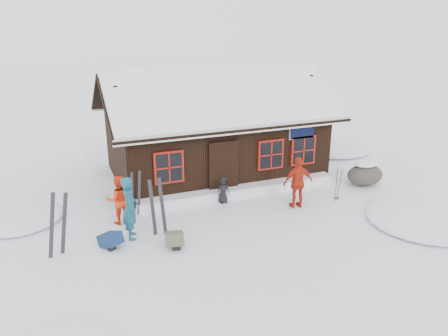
# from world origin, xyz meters

# --- Properties ---
(ground) EXTENTS (120.00, 120.00, 0.00)m
(ground) POSITION_xyz_m (0.00, 0.00, 0.00)
(ground) COLOR white
(ground) RESTS_ON ground
(mountain_hut) EXTENTS (8.90, 6.09, 4.42)m
(mountain_hut) POSITION_xyz_m (1.50, 4.98, 1.58)
(mountain_hut) COLOR black
(mountain_hut) RESTS_ON ground
(snow_drift) EXTENTS (7.60, 0.60, 0.35)m
(snow_drift) POSITION_xyz_m (1.50, 2.25, 0.17)
(snow_drift) COLOR white
(snow_drift) RESTS_ON ground
(snow_mounds) EXTENTS (20.60, 13.20, 0.48)m
(snow_mounds) POSITION_xyz_m (1.65, 1.86, 0.00)
(snow_mounds) COLOR white
(snow_mounds) RESTS_ON ground
(skier_teal) EXTENTS (0.54, 0.75, 1.90)m
(skier_teal) POSITION_xyz_m (-2.81, 0.47, 0.95)
(skier_teal) COLOR navy
(skier_teal) RESTS_ON ground
(skier_orange_left) EXTENTS (0.78, 0.62, 1.58)m
(skier_orange_left) POSITION_xyz_m (-2.96, 1.60, 0.79)
(skier_orange_left) COLOR red
(skier_orange_left) RESTS_ON ground
(skier_orange_right) EXTENTS (1.09, 0.54, 1.80)m
(skier_orange_right) POSITION_xyz_m (2.86, 0.54, 0.90)
(skier_orange_right) COLOR #B02512
(skier_orange_right) RESTS_ON ground
(skier_crouched) EXTENTS (0.49, 0.35, 0.94)m
(skier_crouched) POSITION_xyz_m (0.66, 1.84, 0.47)
(skier_crouched) COLOR black
(skier_crouched) RESTS_ON ground
(boulder) EXTENTS (1.46, 1.09, 0.84)m
(boulder) POSITION_xyz_m (6.40, 1.40, 0.43)
(boulder) COLOR #4B423C
(boulder) RESTS_ON ground
(ski_pair_left) EXTENTS (0.70, 0.18, 1.88)m
(ski_pair_left) POSITION_xyz_m (-4.80, 0.21, 0.90)
(ski_pair_left) COLOR black
(ski_pair_left) RESTS_ON ground
(ski_pair_mid) EXTENTS (0.52, 0.12, 1.84)m
(ski_pair_mid) POSITION_xyz_m (-2.03, 0.37, 0.87)
(ski_pair_mid) COLOR black
(ski_pair_mid) RESTS_ON ground
(ski_pair_right) EXTENTS (0.44, 0.18, 1.56)m
(ski_pair_right) POSITION_xyz_m (-2.37, 1.96, 0.73)
(ski_pair_right) COLOR black
(ski_pair_right) RESTS_ON ground
(ski_poles) EXTENTS (0.22, 0.11, 1.23)m
(ski_poles) POSITION_xyz_m (4.50, 0.54, 0.57)
(ski_poles) COLOR black
(ski_poles) RESTS_ON ground
(backpack_blue) EXTENTS (0.71, 0.77, 0.34)m
(backpack_blue) POSITION_xyz_m (-3.48, 0.10, 0.17)
(backpack_blue) COLOR navy
(backpack_blue) RESTS_ON ground
(backpack_olive) EXTENTS (0.61, 0.73, 0.35)m
(backpack_olive) POSITION_xyz_m (-1.80, -0.56, 0.18)
(backpack_olive) COLOR #4C4F38
(backpack_olive) RESTS_ON ground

